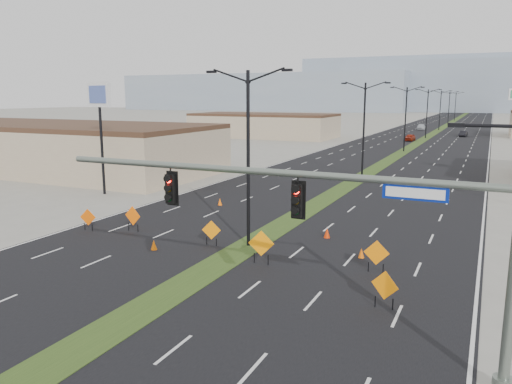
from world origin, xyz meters
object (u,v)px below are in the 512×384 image
at_px(car_left, 410,137).
at_px(streetlight_4, 440,109).
at_px(construction_sign_1, 133,217).
at_px(streetlight_6, 455,105).
at_px(streetlight_2, 406,117).
at_px(car_mid, 463,134).
at_px(cone_3, 220,202).
at_px(cone_1, 327,233).
at_px(streetlight_5, 449,107).
at_px(signal_mast, 353,219).
at_px(streetlight_1, 364,127).
at_px(construction_sign_4, 385,287).
at_px(cone_2, 361,253).
at_px(construction_sign_0, 88,218).
at_px(construction_sign_3, 261,244).
at_px(construction_sign_5, 376,254).
at_px(cone_0, 154,245).
at_px(construction_sign_2, 211,231).
at_px(car_far, 421,127).
at_px(streetlight_3, 427,112).
at_px(pole_sign_west, 99,103).
at_px(streetlight_0, 248,154).

bearing_deg(car_left, streetlight_4, 90.78).
bearing_deg(construction_sign_1, streetlight_6, 92.97).
relative_size(streetlight_2, car_mid, 2.60).
bearing_deg(cone_3, cone_1, -27.03).
bearing_deg(streetlight_5, streetlight_4, -90.00).
relative_size(signal_mast, streetlight_1, 1.63).
distance_m(construction_sign_4, cone_2, 6.60).
bearing_deg(construction_sign_1, car_left, 91.15).
bearing_deg(streetlight_1, car_mid, 83.85).
relative_size(construction_sign_4, cone_1, 2.50).
bearing_deg(construction_sign_0, car_mid, 64.91).
relative_size(streetlight_6, construction_sign_4, 6.14).
relative_size(construction_sign_3, construction_sign_4, 1.11).
relative_size(construction_sign_5, cone_0, 2.83).
distance_m(signal_mast, cone_0, 15.53).
xyz_separation_m(streetlight_5, construction_sign_2, (-2.00, -140.82, -4.54)).
bearing_deg(construction_sign_2, construction_sign_1, 161.37).
xyz_separation_m(streetlight_4, cone_2, (6.48, -111.37, -5.14)).
bearing_deg(cone_2, signal_mast, -78.95).
distance_m(streetlight_2, construction_sign_4, 62.28).
distance_m(cone_2, cone_3, 15.78).
distance_m(construction_sign_3, cone_1, 6.42).
height_order(streetlight_1, streetlight_6, same).
bearing_deg(construction_sign_4, construction_sign_0, -173.55).
bearing_deg(streetlight_4, cone_0, -92.26).
relative_size(construction_sign_2, cone_3, 2.61).
xyz_separation_m(cone_2, cone_3, (-13.40, 8.34, 0.01)).
xyz_separation_m(car_far, cone_3, (-2.58, -102.61, -0.43)).
height_order(streetlight_6, car_far, streetlight_6).
distance_m(construction_sign_2, cone_0, 3.37).
height_order(construction_sign_1, construction_sign_2, construction_sign_1).
height_order(streetlight_3, car_left, streetlight_3).
xyz_separation_m(streetlight_1, car_mid, (6.87, 63.77, -4.78)).
distance_m(streetlight_3, streetlight_5, 56.00).
relative_size(streetlight_4, construction_sign_2, 6.65).
relative_size(streetlight_4, streetlight_5, 1.00).
bearing_deg(cone_3, streetlight_1, 70.01).
height_order(signal_mast, construction_sign_2, signal_mast).
distance_m(car_mid, construction_sign_4, 97.27).
bearing_deg(streetlight_4, construction_sign_3, -89.00).
distance_m(signal_mast, car_mid, 101.87).
bearing_deg(car_far, construction_sign_4, -88.40).
xyz_separation_m(streetlight_2, cone_1, (3.64, -52.42, -5.09)).
xyz_separation_m(streetlight_6, cone_3, (-6.92, -159.03, -5.13)).
xyz_separation_m(construction_sign_0, construction_sign_3, (12.90, -1.22, 0.23)).
bearing_deg(construction_sign_4, pole_sign_west, 170.84).
distance_m(cone_1, cone_3, 11.85).
relative_size(streetlight_2, construction_sign_1, 5.94).
relative_size(streetlight_0, cone_0, 17.04).
xyz_separation_m(streetlight_4, construction_sign_3, (2.00, -114.59, -4.35)).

